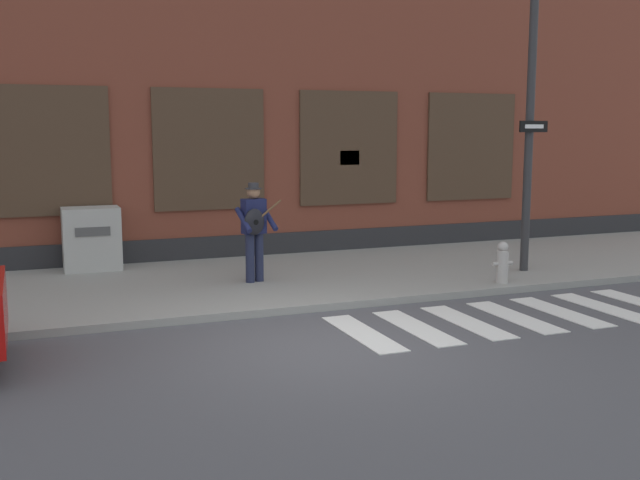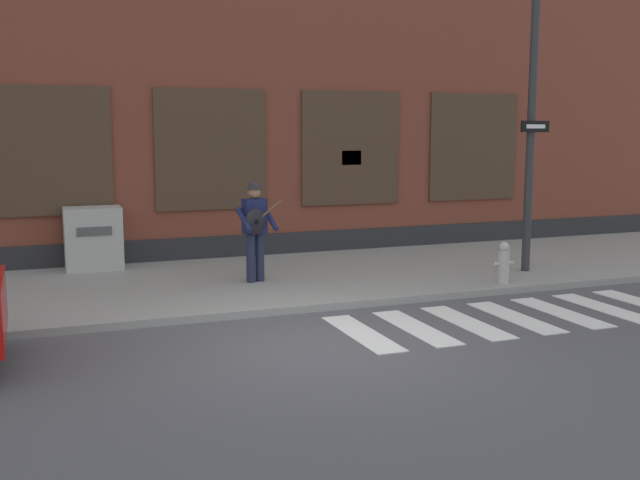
{
  "view_description": "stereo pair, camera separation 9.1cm",
  "coord_description": "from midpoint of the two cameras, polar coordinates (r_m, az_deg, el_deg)",
  "views": [
    {
      "loc": [
        -3.33,
        -8.39,
        2.67
      ],
      "look_at": [
        0.69,
        1.91,
        1.03
      ],
      "focal_mm": 42.0,
      "sensor_mm": 36.0,
      "label": 1
    },
    {
      "loc": [
        -3.25,
        -8.43,
        2.67
      ],
      "look_at": [
        0.69,
        1.91,
        1.03
      ],
      "focal_mm": 42.0,
      "sensor_mm": 36.0,
      "label": 2
    }
  ],
  "objects": [
    {
      "name": "building_backdrop",
      "position": [
        16.98,
        -10.35,
        15.02
      ],
      "size": [
        28.0,
        4.06,
        9.31
      ],
      "color": "brown",
      "rests_on": "ground"
    },
    {
      "name": "traffic_light",
      "position": [
        13.08,
        18.96,
        12.98
      ],
      "size": [
        0.6,
        3.17,
        5.34
      ],
      "color": "#2D2D30",
      "rests_on": "sidewalk"
    },
    {
      "name": "fire_hydrant",
      "position": [
        12.86,
        13.53,
        -1.68
      ],
      "size": [
        0.38,
        0.2,
        0.7
      ],
      "color": "#B2ADA8",
      "rests_on": "sidewalk"
    },
    {
      "name": "ground_plane",
      "position": [
        9.42,
        0.06,
        -8.02
      ],
      "size": [
        160.0,
        160.0,
        0.0
      ],
      "primitive_type": "plane",
      "color": "#4C4C51"
    },
    {
      "name": "crosswalk",
      "position": [
        11.11,
        14.37,
        -5.69
      ],
      "size": [
        5.2,
        1.9,
        0.01
      ],
      "color": "silver",
      "rests_on": "ground"
    },
    {
      "name": "sidewalk",
      "position": [
        12.98,
        -6.19,
        -3.2
      ],
      "size": [
        28.0,
        4.52,
        0.11
      ],
      "color": "gray",
      "rests_on": "ground"
    },
    {
      "name": "utility_box",
      "position": [
        14.27,
        -17.18,
        0.09
      ],
      "size": [
        1.01,
        0.67,
        1.15
      ],
      "color": "#ADADA8",
      "rests_on": "sidewalk"
    },
    {
      "name": "busker",
      "position": [
        12.53,
        -5.24,
        1.05
      ],
      "size": [
        0.76,
        0.6,
        1.67
      ],
      "color": "#1E233D",
      "rests_on": "sidewalk"
    }
  ]
}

